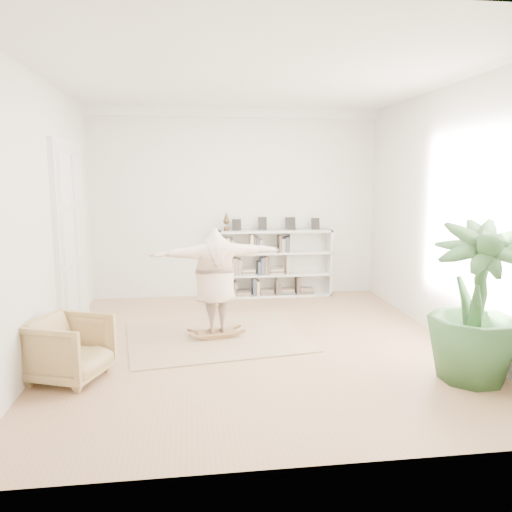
{
  "coord_description": "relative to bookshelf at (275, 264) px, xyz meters",
  "views": [
    {
      "loc": [
        -0.89,
        -6.64,
        2.33
      ],
      "look_at": [
        0.05,
        0.4,
        1.19
      ],
      "focal_mm": 35.0,
      "sensor_mm": 36.0,
      "label": 1
    }
  ],
  "objects": [
    {
      "name": "rocker_board",
      "position": [
        -1.29,
        -2.44,
        -0.56
      ],
      "size": [
        0.59,
        0.41,
        0.12
      ],
      "rotation": [
        0.0,
        0.0,
        0.15
      ],
      "color": "brown",
      "rests_on": "rug"
    },
    {
      "name": "floor",
      "position": [
        -0.74,
        -2.82,
        -0.64
      ],
      "size": [
        6.0,
        6.0,
        0.0
      ],
      "primitive_type": "plane",
      "color": "#A27A53",
      "rests_on": "ground"
    },
    {
      "name": "houseplant",
      "position": [
        1.56,
        -4.34,
        0.29
      ],
      "size": [
        1.25,
        1.25,
        1.84
      ],
      "primitive_type": "imported",
      "rotation": [
        0.0,
        0.0,
        -0.24
      ],
      "color": "#30582C",
      "rests_on": "floor"
    },
    {
      "name": "doors",
      "position": [
        -3.45,
        -1.52,
        0.76
      ],
      "size": [
        0.09,
        1.78,
        2.92
      ],
      "color": "white",
      "rests_on": "floor"
    },
    {
      "name": "armchair",
      "position": [
        -3.04,
        -3.73,
        -0.27
      ],
      "size": [
        1.05,
        1.03,
        0.74
      ],
      "primitive_type": "imported",
      "rotation": [
        0.0,
        0.0,
        1.19
      ],
      "color": "tan",
      "rests_on": "floor"
    },
    {
      "name": "person",
      "position": [
        -1.29,
        -2.44,
        0.26
      ],
      "size": [
        1.92,
        0.77,
        1.52
      ],
      "primitive_type": "imported",
      "rotation": [
        0.0,
        0.0,
        3.29
      ],
      "color": "beige",
      "rests_on": "rocker_board"
    },
    {
      "name": "room_shell",
      "position": [
        -0.74,
        0.12,
        2.87
      ],
      "size": [
        6.0,
        6.0,
        6.0
      ],
      "color": "silver",
      "rests_on": "floor"
    },
    {
      "name": "bookshelf",
      "position": [
        0.0,
        0.0,
        0.0
      ],
      "size": [
        2.2,
        0.35,
        1.64
      ],
      "color": "silver",
      "rests_on": "floor"
    },
    {
      "name": "rug",
      "position": [
        -1.29,
        -2.44,
        -0.63
      ],
      "size": [
        2.76,
        2.34,
        0.02
      ],
      "primitive_type": "cube",
      "rotation": [
        0.0,
        0.0,
        0.15
      ],
      "color": "tan",
      "rests_on": "floor"
    }
  ]
}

